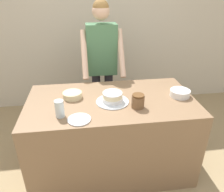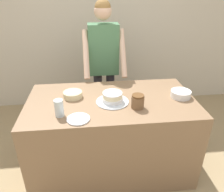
# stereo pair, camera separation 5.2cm
# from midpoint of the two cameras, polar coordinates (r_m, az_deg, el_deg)

# --- Properties ---
(wall_back) EXTENTS (10.00, 0.05, 2.60)m
(wall_back) POSITION_cam_midpoint_polar(r_m,az_deg,el_deg) (3.67, -2.61, 17.17)
(wall_back) COLOR beige
(wall_back) RESTS_ON ground_plane
(counter) EXTENTS (1.72, 0.93, 0.89)m
(counter) POSITION_cam_midpoint_polar(r_m,az_deg,el_deg) (2.48, 0.44, -9.99)
(counter) COLOR #8C6B4C
(counter) RESTS_ON ground_plane
(person_baker) EXTENTS (0.53, 0.49, 1.79)m
(person_baker) POSITION_cam_midpoint_polar(r_m,az_deg,el_deg) (2.91, -1.67, 10.33)
(person_baker) COLOR #2D2D38
(person_baker) RESTS_ON ground_plane
(cake) EXTENTS (0.33, 0.33, 0.11)m
(cake) POSITION_cam_midpoint_polar(r_m,az_deg,el_deg) (2.17, 0.81, -0.53)
(cake) COLOR silver
(cake) RESTS_ON counter
(frosting_bowl_white) EXTENTS (0.21, 0.21, 0.07)m
(frosting_bowl_white) POSITION_cam_midpoint_polar(r_m,az_deg,el_deg) (2.39, 18.13, 0.60)
(frosting_bowl_white) COLOR white
(frosting_bowl_white) RESTS_ON counter
(frosting_bowl_pink) EXTENTS (0.20, 0.20, 0.06)m
(frosting_bowl_pink) POSITION_cam_midpoint_polar(r_m,az_deg,el_deg) (2.30, -9.57, 0.46)
(frosting_bowl_pink) COLOR beige
(frosting_bowl_pink) RESTS_ON counter
(drinking_glass) EXTENTS (0.08, 0.08, 0.16)m
(drinking_glass) POSITION_cam_midpoint_polar(r_m,az_deg,el_deg) (1.98, -12.93, -3.08)
(drinking_glass) COLOR silver
(drinking_glass) RESTS_ON counter
(ceramic_plate) EXTENTS (0.21, 0.21, 0.01)m
(ceramic_plate) POSITION_cam_midpoint_polar(r_m,az_deg,el_deg) (1.93, -8.03, -5.96)
(ceramic_plate) COLOR silver
(ceramic_plate) RESTS_ON counter
(stoneware_jar) EXTENTS (0.12, 0.12, 0.13)m
(stoneware_jar) POSITION_cam_midpoint_polar(r_m,az_deg,el_deg) (2.08, 7.44, -1.42)
(stoneware_jar) COLOR brown
(stoneware_jar) RESTS_ON counter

